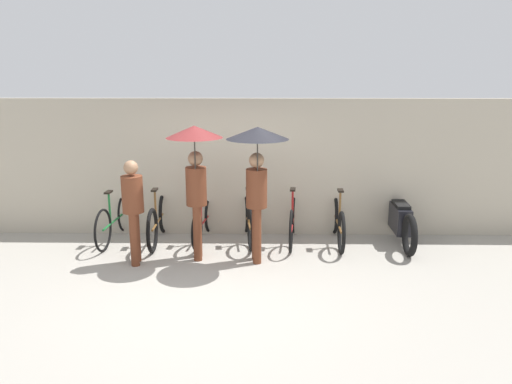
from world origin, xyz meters
name	(u,v)px	position (x,y,z in m)	size (l,w,h in m)	color
ground_plane	(217,282)	(0.00, 0.00, 0.00)	(30.00, 30.00, 0.00)	#9E998E
back_wall	(227,168)	(0.00, 2.19, 1.22)	(12.94, 0.12, 2.43)	#B2A893
parked_bicycle_0	(115,219)	(-1.93, 1.77, 0.38)	(0.44, 1.79, 1.02)	black
parked_bicycle_1	(158,220)	(-1.16, 1.72, 0.38)	(0.44, 1.79, 1.06)	black
parked_bicycle_2	(204,220)	(-0.39, 1.79, 0.36)	(0.44, 1.66, 1.11)	black
parked_bicycle_3	(248,219)	(0.39, 1.79, 0.39)	(0.44, 1.73, 1.10)	black
parked_bicycle_4	(293,220)	(1.16, 1.75, 0.38)	(0.44, 1.75, 1.09)	black
parked_bicycle_5	(338,222)	(1.93, 1.71, 0.37)	(0.44, 1.77, 1.06)	black
pedestrian_leading	(133,205)	(-1.30, 0.70, 0.94)	(0.32, 0.32, 1.61)	brown
pedestrian_center	(195,161)	(-0.37, 0.85, 1.57)	(0.84, 0.84, 2.12)	brown
pedestrian_trailing	(257,160)	(0.56, 0.74, 1.61)	(0.92, 0.92, 2.11)	brown
motorcycle	(400,220)	(3.00, 1.74, 0.39)	(0.58, 1.99, 0.91)	black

